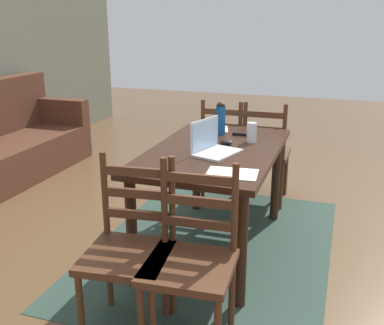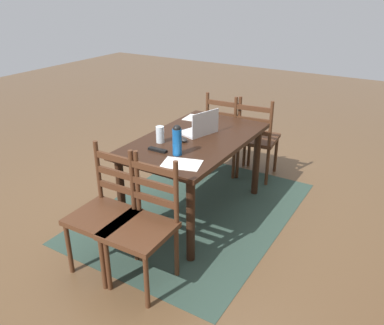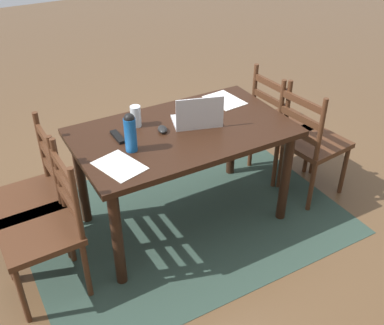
% 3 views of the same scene
% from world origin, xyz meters
% --- Properties ---
extents(ground_plane, '(14.00, 14.00, 0.00)m').
position_xyz_m(ground_plane, '(0.00, 0.00, 0.00)').
color(ground_plane, brown).
extents(area_rug, '(2.28, 1.67, 0.01)m').
position_xyz_m(area_rug, '(0.00, 0.00, 0.00)').
color(area_rug, '#2D4238').
rests_on(area_rug, ground).
extents(dining_table, '(1.45, 0.85, 0.77)m').
position_xyz_m(dining_table, '(0.00, 0.00, 0.66)').
color(dining_table, black).
rests_on(dining_table, ground).
extents(chair_left_near, '(0.47, 0.47, 0.95)m').
position_xyz_m(chair_left_near, '(-1.01, -0.17, 0.46)').
color(chair_left_near, '#4C2B19').
rests_on(chair_left_near, ground).
extents(chair_left_far, '(0.49, 0.49, 0.95)m').
position_xyz_m(chair_left_far, '(-1.01, 0.18, 0.46)').
color(chair_left_far, '#4C2B19').
rests_on(chair_left_far, ground).
extents(chair_right_near, '(0.45, 0.45, 0.95)m').
position_xyz_m(chair_right_near, '(1.01, -0.17, 0.46)').
color(chair_right_near, '#4C2B19').
rests_on(chair_right_near, ground).
extents(chair_right_far, '(0.45, 0.45, 0.95)m').
position_xyz_m(chair_right_far, '(1.01, 0.17, 0.46)').
color(chair_right_far, '#4C2B19').
rests_on(chair_right_far, ground).
extents(couch, '(1.80, 0.80, 1.00)m').
position_xyz_m(couch, '(0.90, 2.56, 0.36)').
color(couch, '#512D1E').
rests_on(couch, ground).
extents(laptop, '(0.37, 0.31, 0.23)m').
position_xyz_m(laptop, '(-0.12, -0.01, 0.83)').
color(laptop, silver).
rests_on(laptop, dining_table).
extents(water_bottle, '(0.07, 0.07, 0.25)m').
position_xyz_m(water_bottle, '(0.40, 0.07, 0.90)').
color(water_bottle, '#145199').
rests_on(water_bottle, dining_table).
extents(drinking_glass, '(0.07, 0.07, 0.14)m').
position_xyz_m(drinking_glass, '(0.25, -0.21, 0.84)').
color(drinking_glass, silver).
rests_on(drinking_glass, dining_table).
extents(computer_mouse, '(0.09, 0.11, 0.03)m').
position_xyz_m(computer_mouse, '(0.13, -0.05, 0.78)').
color(computer_mouse, black).
rests_on(computer_mouse, dining_table).
extents(tv_remote, '(0.05, 0.17, 0.02)m').
position_xyz_m(tv_remote, '(0.42, -0.11, 0.78)').
color(tv_remote, black).
rests_on(tv_remote, dining_table).
extents(paper_stack_left, '(0.24, 0.32, 0.00)m').
position_xyz_m(paper_stack_left, '(-0.49, -0.24, 0.77)').
color(paper_stack_left, white).
rests_on(paper_stack_left, dining_table).
extents(paper_stack_right, '(0.28, 0.34, 0.00)m').
position_xyz_m(paper_stack_right, '(0.53, 0.20, 0.77)').
color(paper_stack_right, white).
rests_on(paper_stack_right, dining_table).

